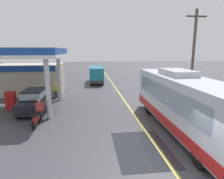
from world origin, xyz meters
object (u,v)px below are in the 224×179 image
at_px(coach_bus_main, 183,103).
at_px(motorcycle_parked_forecourt, 36,120).
at_px(pedestrian_by_shop, 55,90).
at_px(car_at_pump, 34,100).
at_px(pedestrian_near_pump, 40,109).
at_px(minibus_opposing_lane, 96,73).

distance_m(coach_bus_main, motorcycle_parked_forecourt, 9.47).
relative_size(coach_bus_main, pedestrian_by_shop, 6.65).
height_order(coach_bus_main, motorcycle_parked_forecourt, coach_bus_main).
height_order(car_at_pump, pedestrian_near_pump, car_at_pump).
height_order(coach_bus_main, pedestrian_near_pump, coach_bus_main).
height_order(motorcycle_parked_forecourt, pedestrian_by_shop, pedestrian_by_shop).
relative_size(pedestrian_near_pump, pedestrian_by_shop, 1.00).
height_order(car_at_pump, pedestrian_by_shop, car_at_pump).
relative_size(minibus_opposing_lane, motorcycle_parked_forecourt, 3.41).
xyz_separation_m(coach_bus_main, motorcycle_parked_forecourt, (-9.24, 1.66, -1.28)).
bearing_deg(pedestrian_by_shop, car_at_pump, -102.32).
bearing_deg(minibus_opposing_lane, motorcycle_parked_forecourt, -105.16).
height_order(car_at_pump, minibus_opposing_lane, minibus_opposing_lane).
bearing_deg(car_at_pump, minibus_opposing_lane, 68.15).
xyz_separation_m(minibus_opposing_lane, pedestrian_by_shop, (-4.54, -9.39, -0.54)).
height_order(minibus_opposing_lane, pedestrian_by_shop, minibus_opposing_lane).
distance_m(coach_bus_main, minibus_opposing_lane, 19.07).
bearing_deg(coach_bus_main, pedestrian_by_shop, 135.42).
bearing_deg(motorcycle_parked_forecourt, pedestrian_near_pump, 84.15).
bearing_deg(pedestrian_by_shop, coach_bus_main, -44.58).
relative_size(car_at_pump, minibus_opposing_lane, 0.69).
xyz_separation_m(car_at_pump, pedestrian_by_shop, (0.93, 4.28, -0.08)).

